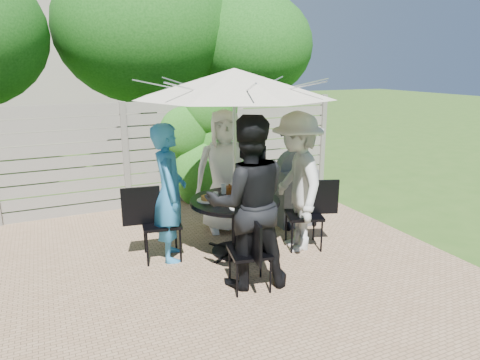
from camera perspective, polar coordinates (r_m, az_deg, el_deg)
name	(u,v)px	position (r m, az deg, el deg)	size (l,w,h in m)	color
backyard_envelope	(82,58)	(14.58, -20.35, 14.97)	(60.00, 60.00, 5.00)	#2E531A
patio_table	(235,216)	(5.61, -0.70, -4.79)	(1.40, 1.40, 0.76)	black
umbrella	(234,83)	(5.27, -0.76, 12.82)	(3.00, 3.00, 2.40)	silver
chair_back	(224,211)	(6.60, -2.15, -4.13)	(0.49, 0.66, 0.87)	black
person_back	(225,172)	(6.28, -2.02, 1.10)	(0.89, 0.58, 1.83)	white
chair_left	(161,237)	(5.62, -10.53, -7.54)	(0.74, 0.54, 0.99)	black
person_left	(169,193)	(5.42, -9.39, -1.75)	(0.64, 0.42, 1.77)	teal
chair_front	(250,267)	(4.84, 1.32, -11.51)	(0.50, 0.68, 0.90)	black
person_front	(248,203)	(4.69, 1.03, -3.10)	(0.94, 0.74, 1.94)	black
chair_right	(305,228)	(5.92, 8.61, -6.32)	(0.73, 0.59, 0.96)	black
person_right	(297,183)	(5.68, 7.56, -0.35)	(1.21, 0.69, 1.87)	#B7B7B2
plate_back	(230,189)	(5.87, -1.31, -1.27)	(0.26, 0.26, 0.06)	white
plate_left	(207,199)	(5.48, -4.42, -2.52)	(0.26, 0.26, 0.06)	white
plate_front	(240,206)	(5.19, -0.03, -3.50)	(0.26, 0.26, 0.06)	white
plate_right	(262,196)	(5.60, 2.93, -2.11)	(0.26, 0.26, 0.06)	white
plate_extra	(253,204)	(5.28, 1.78, -3.18)	(0.24, 0.24, 0.06)	white
glass_back	(224,189)	(5.74, -2.19, -1.17)	(0.07, 0.07, 0.14)	silver
glass_left	(216,197)	(5.38, -3.25, -2.34)	(0.07, 0.07, 0.14)	silver
glass_front	(247,200)	(5.29, 0.89, -2.62)	(0.07, 0.07, 0.14)	silver
glass_right	(253,191)	(5.66, 1.70, -1.42)	(0.07, 0.07, 0.14)	silver
syrup_jug	(229,192)	(5.55, -1.41, -1.65)	(0.09, 0.09, 0.16)	#59280C
coffee_cup	(239,189)	(5.74, -0.11, -1.27)	(0.08, 0.08, 0.12)	#C6B293
bbq_grill	(294,191)	(6.67, 7.23, -1.48)	(0.60, 0.47, 1.19)	#58575C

